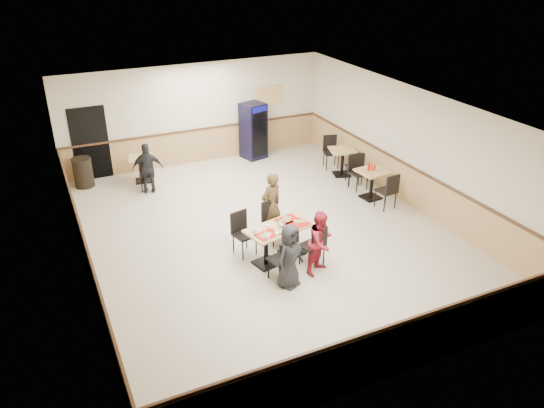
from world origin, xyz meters
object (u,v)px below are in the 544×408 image
diner_man_opposite (271,205)px  diner_woman_right (321,242)px  trash_bin (83,172)px  diner_woman_left (289,256)px  side_table_near (372,180)px  back_table (142,165)px  lone_diner (148,168)px  main_table (280,237)px  side_table_far (342,158)px  pepsi_cooler (253,131)px

diner_man_opposite → diner_woman_right: bearing=82.6°
diner_man_opposite → trash_bin: 5.89m
diner_woman_left → diner_woman_right: 0.83m
diner_woman_left → side_table_near: size_ratio=1.67×
back_table → trash_bin: 1.59m
lone_diner → side_table_near: size_ratio=1.74×
diner_woman_left → side_table_near: diner_woman_left is taller
main_table → diner_woman_left: 1.01m
diner_woman_left → trash_bin: size_ratio=1.62×
diner_woman_left → diner_woman_right: (0.81, 0.19, 0.01)m
main_table → side_table_far: bearing=29.5°
diner_woman_left → lone_diner: bearing=79.6°
side_table_far → trash_bin: trash_bin is taller
diner_woman_right → side_table_far: size_ratio=1.50×
back_table → pepsi_cooler: 3.62m
main_table → diner_woman_left: (-0.25, -0.96, 0.15)m
side_table_near → side_table_far: side_table_near is taller
diner_woman_right → trash_bin: 7.50m
lone_diner → side_table_near: (5.21, -2.84, -0.17)m
back_table → diner_woman_left: bearing=-76.9°
diner_woman_left → main_table: bearing=49.9°
trash_bin → diner_woman_left: bearing=-65.6°
pepsi_cooler → diner_woman_right: bearing=-116.1°
diner_man_opposite → trash_bin: diner_man_opposite is taller
side_table_far → back_table: size_ratio=1.14×
trash_bin → diner_man_opposite: bearing=-53.3°
diner_woman_right → side_table_near: 3.83m
side_table_near → side_table_far: size_ratio=0.89×
main_table → diner_woman_left: diner_woman_left is taller
diner_woman_right → back_table: size_ratio=1.72×
main_table → diner_woman_right: (0.55, -0.77, 0.16)m
diner_woman_left → diner_man_opposite: diner_man_opposite is taller
diner_woman_right → side_table_far: diner_woman_right is taller
side_table_far → back_table: bearing=159.5°
diner_woman_right → side_table_near: diner_woman_right is taller
main_table → side_table_far: side_table_far is taller
diner_man_opposite → side_table_near: (3.24, 0.71, -0.26)m
lone_diner → pepsi_cooler: size_ratio=0.80×
side_table_near → trash_bin: size_ratio=0.97×
diner_woman_left → lone_diner: 5.67m
diner_man_opposite → back_table: size_ratio=2.00×
side_table_near → main_table: bearing=-154.4°
back_table → trash_bin: trash_bin is taller
main_table → diner_woman_right: bearing=-67.6°
diner_woman_left → pepsi_cooler: bearing=47.1°
diner_woman_left → diner_woman_right: diner_woman_right is taller
lone_diner → trash_bin: 1.96m
pepsi_cooler → diner_man_opposite: bearing=-123.4°
diner_man_opposite → back_table: diner_man_opposite is taller
diner_woman_right → diner_man_opposite: bearing=73.9°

